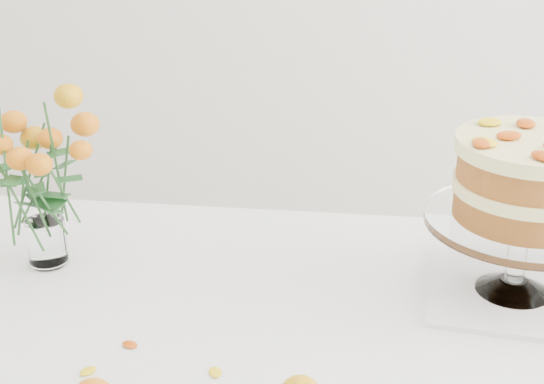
{
  "coord_description": "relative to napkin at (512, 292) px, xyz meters",
  "views": [
    {
      "loc": [
        0.07,
        -0.97,
        1.42
      ],
      "look_at": [
        -0.07,
        0.18,
        0.92
      ],
      "focal_mm": 50.0,
      "sensor_mm": 36.0,
      "label": 1
    }
  ],
  "objects": [
    {
      "name": "stray_petal_e",
      "position": [
        -0.63,
        -0.29,
        -0.0
      ],
      "size": [
        0.03,
        0.02,
        0.0
      ],
      "primitive_type": "ellipsoid",
      "color": "yellow",
      "rests_on": "table"
    },
    {
      "name": "cake_stand",
      "position": [
        0.0,
        0.0,
        0.19
      ],
      "size": [
        0.31,
        0.31,
        0.28
      ],
      "rotation": [
        0.0,
        0.0,
        -0.17
      ],
      "color": "white",
      "rests_on": "napkin"
    },
    {
      "name": "stray_petal_d",
      "position": [
        -0.59,
        -0.22,
        -0.0
      ],
      "size": [
        0.03,
        0.02,
        0.0
      ],
      "primitive_type": "ellipsoid",
      "color": "yellow",
      "rests_on": "table"
    },
    {
      "name": "rose_vase",
      "position": [
        -0.81,
        0.01,
        0.2
      ],
      "size": [
        0.29,
        0.29,
        0.35
      ],
      "rotation": [
        0.0,
        0.0,
        -0.35
      ],
      "color": "white",
      "rests_on": "table"
    },
    {
      "name": "stray_petal_a",
      "position": [
        -0.45,
        -0.27,
        -0.0
      ],
      "size": [
        0.03,
        0.02,
        0.0
      ],
      "primitive_type": "ellipsoid",
      "color": "yellow",
      "rests_on": "table"
    },
    {
      "name": "table",
      "position": [
        -0.33,
        -0.17,
        -0.09
      ],
      "size": [
        1.43,
        0.93,
        0.76
      ],
      "color": "tan",
      "rests_on": "ground"
    },
    {
      "name": "napkin",
      "position": [
        0.0,
        0.0,
        0.0
      ],
      "size": [
        0.3,
        0.3,
        0.01
      ],
      "primitive_type": "cube",
      "rotation": [
        0.0,
        0.0,
        -0.13
      ],
      "color": "white",
      "rests_on": "table"
    }
  ]
}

